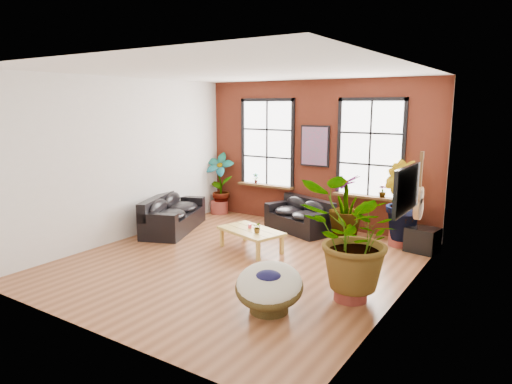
# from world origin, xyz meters

# --- Properties ---
(room) EXTENTS (6.04, 6.54, 3.54)m
(room) POSITION_xyz_m (0.00, 0.15, 1.75)
(room) COLOR brown
(room) RESTS_ON ground
(sofa_back) EXTENTS (1.83, 1.36, 0.76)m
(sofa_back) POSITION_xyz_m (-0.04, 2.59, 0.34)
(sofa_back) COLOR black
(sofa_back) RESTS_ON ground
(sofa_left) EXTENTS (1.59, 2.27, 0.83)m
(sofa_left) POSITION_xyz_m (-2.61, 0.97, 0.38)
(sofa_left) COLOR black
(sofa_left) RESTS_ON ground
(coffee_table) EXTENTS (1.50, 1.13, 0.52)m
(coffee_table) POSITION_xyz_m (-0.21, 0.73, 0.38)
(coffee_table) COLOR gold
(coffee_table) RESTS_ON ground
(papasan_chair) EXTENTS (1.28, 1.28, 0.73)m
(papasan_chair) POSITION_xyz_m (1.57, -1.47, 0.38)
(papasan_chair) COLOR #443718
(papasan_chair) RESTS_ON ground
(poster) EXTENTS (0.74, 0.06, 0.98)m
(poster) POSITION_xyz_m (0.00, 3.18, 1.95)
(poster) COLOR black
(poster) RESTS_ON room
(tv_wall_unit) EXTENTS (0.13, 1.86, 1.20)m
(tv_wall_unit) POSITION_xyz_m (2.93, 0.60, 1.54)
(tv_wall_unit) COLOR black
(tv_wall_unit) RESTS_ON room
(media_box) EXTENTS (0.67, 0.58, 0.50)m
(media_box) POSITION_xyz_m (2.76, 2.52, 0.25)
(media_box) COLOR black
(media_box) RESTS_ON ground
(pot_back_left) EXTENTS (0.61, 0.61, 0.34)m
(pot_back_left) POSITION_xyz_m (-2.70, 2.93, 0.17)
(pot_back_left) COLOR brown
(pot_back_left) RESTS_ON ground
(pot_back_right) EXTENTS (0.63, 0.63, 0.34)m
(pot_back_right) POSITION_xyz_m (2.27, 2.69, 0.17)
(pot_back_right) COLOR brown
(pot_back_right) RESTS_ON ground
(pot_right_wall) EXTENTS (0.66, 0.66, 0.37)m
(pot_right_wall) POSITION_xyz_m (2.40, -0.46, 0.19)
(pot_right_wall) COLOR brown
(pot_right_wall) RESTS_ON ground
(pot_mid) EXTENTS (0.59, 0.59, 0.34)m
(pot_mid) POSITION_xyz_m (1.17, 2.36, 0.17)
(pot_mid) COLOR brown
(pot_mid) RESTS_ON ground
(floor_plant_back_left) EXTENTS (0.90, 0.71, 1.50)m
(floor_plant_back_left) POSITION_xyz_m (-2.67, 2.93, 0.90)
(floor_plant_back_left) COLOR #1B5917
(floor_plant_back_left) RESTS_ON ground
(floor_plant_back_right) EXTENTS (1.15, 1.12, 1.63)m
(floor_plant_back_right) POSITION_xyz_m (2.23, 2.72, 0.96)
(floor_plant_back_right) COLOR #1B5917
(floor_plant_back_right) RESTS_ON ground
(floor_plant_right_wall) EXTENTS (1.94, 1.97, 1.65)m
(floor_plant_right_wall) POSITION_xyz_m (2.39, -0.48, 0.99)
(floor_plant_right_wall) COLOR #1B5917
(floor_plant_right_wall) RESTS_ON ground
(floor_plant_mid) EXTENTS (0.82, 0.82, 1.33)m
(floor_plant_mid) POSITION_xyz_m (1.17, 2.33, 0.80)
(floor_plant_mid) COLOR #1B5917
(floor_plant_mid) RESTS_ON ground
(table_plant) EXTENTS (0.23, 0.20, 0.23)m
(table_plant) POSITION_xyz_m (0.04, 0.60, 0.54)
(table_plant) COLOR #1B5917
(table_plant) RESTS_ON coffee_table
(sill_plant_left) EXTENTS (0.17, 0.17, 0.27)m
(sill_plant_left) POSITION_xyz_m (-1.65, 3.13, 1.04)
(sill_plant_left) COLOR #1B5917
(sill_plant_left) RESTS_ON room
(sill_plant_right) EXTENTS (0.19, 0.19, 0.27)m
(sill_plant_right) POSITION_xyz_m (1.70, 3.13, 1.04)
(sill_plant_right) COLOR #1B5917
(sill_plant_right) RESTS_ON room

